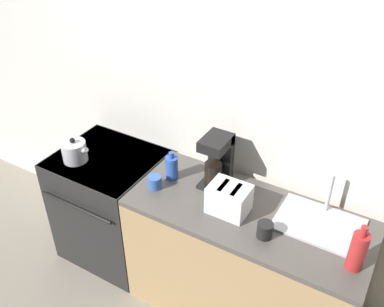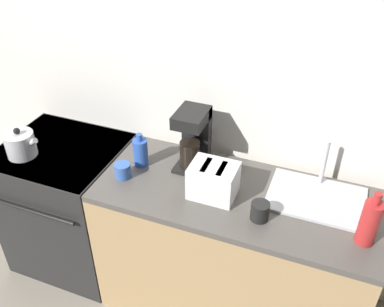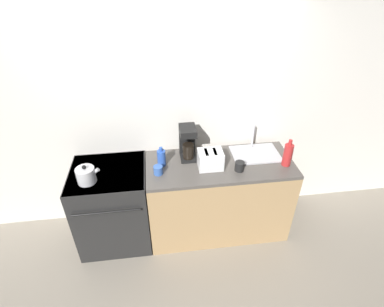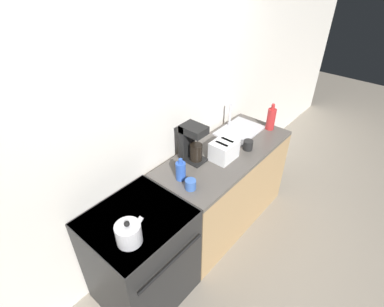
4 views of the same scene
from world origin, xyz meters
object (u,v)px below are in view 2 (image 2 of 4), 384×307
toaster (213,180)px  bottle_blue (141,152)px  kettle (21,144)px  bottle_red (370,222)px  coffee_maker (193,136)px  stove (71,204)px  cup_blue (123,170)px  cup_black (260,211)px

toaster → bottle_blue: (-0.48, 0.10, -0.01)m
kettle → toaster: bearing=3.7°
bottle_blue → bottle_red: 1.26m
bottle_red → kettle: bearing=-179.6°
coffee_maker → bottle_blue: 0.32m
stove → coffee_maker: coffee_maker is taller
toaster → bottle_blue: bearing=167.9°
toaster → bottle_blue: bottle_blue is taller
bottle_blue → cup_blue: (-0.04, -0.14, -0.04)m
bottle_red → cup_black: 0.50m
stove → coffee_maker: bearing=11.2°
bottle_red → cup_black: size_ratio=3.01×
bottle_red → cup_blue: bearing=179.1°
stove → toaster: bearing=-3.2°
toaster → cup_blue: (-0.52, -0.04, -0.05)m
coffee_maker → bottle_red: 1.01m
bottle_blue → toaster: bearing=-12.1°
kettle → coffee_maker: size_ratio=0.61×
coffee_maker → toaster: bearing=-47.9°
cup_blue → coffee_maker: bearing=39.3°
bottle_red → coffee_maker: bearing=163.8°
kettle → stove: bearing=39.5°
stove → cup_black: (1.30, -0.15, 0.50)m
bottle_red → bottle_blue: bearing=172.5°
cup_black → coffee_maker: bearing=146.7°
stove → toaster: 1.16m
toaster → cup_blue: toaster is taller
coffee_maker → cup_black: (0.47, -0.31, -0.14)m
kettle → bottle_blue: (0.70, 0.18, 0.01)m
bottle_red → cup_blue: size_ratio=3.20×
coffee_maker → cup_blue: 0.44m
coffee_maker → cup_blue: bearing=-140.7°
stove → cup_blue: size_ratio=10.15×
cup_blue → cup_black: cup_black is taller
stove → cup_black: 1.40m
cup_blue → stove: bearing=169.0°
stove → bottle_blue: bearing=4.8°
stove → bottle_red: bearing=-3.8°
bottle_blue → bottle_red: bottle_red is taller
bottle_red → cup_black: bottle_red is taller
cup_blue → bottle_blue: bearing=74.1°
coffee_maker → cup_black: size_ratio=3.72×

